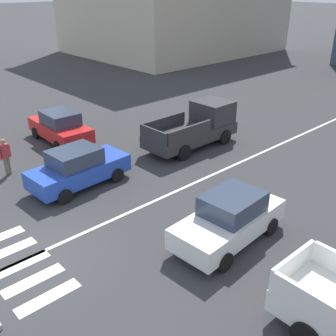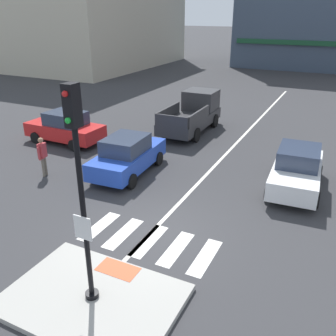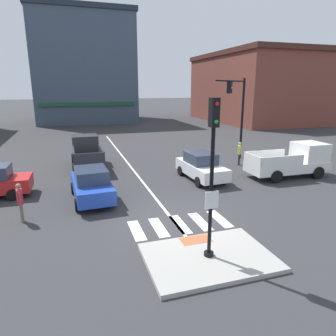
# 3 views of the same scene
# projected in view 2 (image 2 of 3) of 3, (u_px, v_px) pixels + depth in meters

# --- Properties ---
(ground_plane) EXTENTS (300.00, 300.00, 0.00)m
(ground_plane) POSITION_uv_depth(u_px,v_px,m) (156.00, 233.00, 11.41)
(ground_plane) COLOR #333335
(traffic_island) EXTENTS (4.10, 2.89, 0.15)m
(traffic_island) POSITION_uv_depth(u_px,v_px,m) (93.00, 299.00, 8.71)
(traffic_island) COLOR #A3A099
(traffic_island) RESTS_ON ground
(tactile_pad_front) EXTENTS (1.10, 0.60, 0.01)m
(tactile_pad_front) POSITION_uv_depth(u_px,v_px,m) (118.00, 269.00, 9.58)
(tactile_pad_front) COLOR #DB5B38
(tactile_pad_front) RESTS_ON traffic_island
(signal_pole) EXTENTS (0.44, 0.38, 5.01)m
(signal_pole) POSITION_uv_depth(u_px,v_px,m) (80.00, 182.00, 7.48)
(signal_pole) COLOR black
(signal_pole) RESTS_ON traffic_island
(crosswalk_stripe_a) EXTENTS (0.44, 1.80, 0.01)m
(crosswalk_stripe_a) POSITION_uv_depth(u_px,v_px,m) (100.00, 226.00, 11.75)
(crosswalk_stripe_a) COLOR silver
(crosswalk_stripe_a) RESTS_ON ground
(crosswalk_stripe_b) EXTENTS (0.44, 1.80, 0.01)m
(crosswalk_stripe_b) POSITION_uv_depth(u_px,v_px,m) (123.00, 233.00, 11.39)
(crosswalk_stripe_b) COLOR silver
(crosswalk_stripe_b) RESTS_ON ground
(crosswalk_stripe_c) EXTENTS (0.44, 1.80, 0.01)m
(crosswalk_stripe_c) POSITION_uv_depth(u_px,v_px,m) (149.00, 241.00, 11.02)
(crosswalk_stripe_c) COLOR silver
(crosswalk_stripe_c) RESTS_ON ground
(crosswalk_stripe_d) EXTENTS (0.44, 1.80, 0.01)m
(crosswalk_stripe_d) POSITION_uv_depth(u_px,v_px,m) (176.00, 249.00, 10.66)
(crosswalk_stripe_d) COLOR silver
(crosswalk_stripe_d) RESTS_ON ground
(crosswalk_stripe_e) EXTENTS (0.44, 1.80, 0.01)m
(crosswalk_stripe_e) POSITION_uv_depth(u_px,v_px,m) (205.00, 257.00, 10.29)
(crosswalk_stripe_e) COLOR silver
(crosswalk_stripe_e) RESTS_ON ground
(lane_centre_line) EXTENTS (0.14, 28.00, 0.01)m
(lane_centre_line) POSITION_uv_depth(u_px,v_px,m) (240.00, 139.00, 19.71)
(lane_centre_line) COLOR silver
(lane_centre_line) RESTS_ON ground
(car_blue_westbound_near) EXTENTS (2.02, 4.19, 1.64)m
(car_blue_westbound_near) POSITION_uv_depth(u_px,v_px,m) (127.00, 155.00, 15.30)
(car_blue_westbound_near) COLOR #2347B7
(car_blue_westbound_near) RESTS_ON ground
(car_white_eastbound_mid) EXTENTS (2.02, 4.19, 1.64)m
(car_white_eastbound_mid) POSITION_uv_depth(u_px,v_px,m) (297.00, 169.00, 13.94)
(car_white_eastbound_mid) COLOR white
(car_white_eastbound_mid) RESTS_ON ground
(car_red_cross_left) EXTENTS (4.14, 1.93, 1.64)m
(car_red_cross_left) POSITION_uv_depth(u_px,v_px,m) (65.00, 128.00, 18.88)
(car_red_cross_left) COLOR red
(car_red_cross_left) RESTS_ON ground
(pickup_truck_charcoal_westbound_far) EXTENTS (2.09, 5.12, 2.08)m
(pickup_truck_charcoal_westbound_far) POSITION_uv_depth(u_px,v_px,m) (193.00, 113.00, 20.83)
(pickup_truck_charcoal_westbound_far) COLOR #2D2D30
(pickup_truck_charcoal_westbound_far) RESTS_ON ground
(pedestrian_at_curb_left) EXTENTS (0.29, 0.54, 1.67)m
(pedestrian_at_curb_left) POSITION_uv_depth(u_px,v_px,m) (42.00, 154.00, 14.98)
(pedestrian_at_curb_left) COLOR #6B6051
(pedestrian_at_curb_left) RESTS_ON ground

